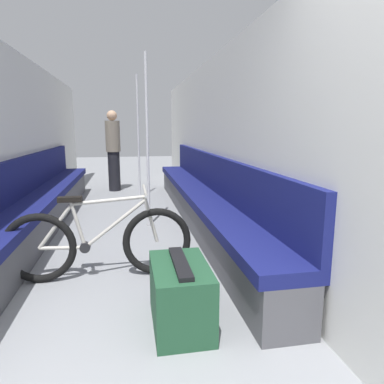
# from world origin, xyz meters

# --- Properties ---
(wall_left) EXTENTS (0.10, 9.95, 2.30)m
(wall_left) POSITION_xyz_m (-1.32, 3.38, 1.15)
(wall_left) COLOR silver
(wall_left) RESTS_ON ground
(wall_right) EXTENTS (0.10, 9.95, 2.30)m
(wall_right) POSITION_xyz_m (1.32, 3.38, 1.15)
(wall_right) COLOR silver
(wall_right) RESTS_ON ground
(bench_seat_row_left) EXTENTS (0.46, 5.73, 0.96)m
(bench_seat_row_left) POSITION_xyz_m (-1.07, 3.51, 0.32)
(bench_seat_row_left) COLOR #4C4C51
(bench_seat_row_left) RESTS_ON ground
(bench_seat_row_right) EXTENTS (0.46, 5.73, 0.96)m
(bench_seat_row_right) POSITION_xyz_m (1.07, 3.51, 0.32)
(bench_seat_row_right) COLOR #4C4C51
(bench_seat_row_right) RESTS_ON ground
(bicycle) EXTENTS (1.63, 0.46, 0.80)m
(bicycle) POSITION_xyz_m (-0.18, 1.87, 0.33)
(bicycle) COLOR black
(bicycle) RESTS_ON ground
(grab_pole_near) EXTENTS (0.08, 0.08, 2.28)m
(grab_pole_near) POSITION_xyz_m (0.34, 3.50, 1.11)
(grab_pole_near) COLOR gray
(grab_pole_near) RESTS_ON ground
(grab_pole_far) EXTENTS (0.08, 0.08, 2.28)m
(grab_pole_far) POSITION_xyz_m (0.28, 5.42, 1.11)
(grab_pole_far) COLOR gray
(grab_pole_far) RESTS_ON ground
(passenger_standing) EXTENTS (0.30, 0.30, 1.68)m
(passenger_standing) POSITION_xyz_m (-0.22, 6.28, 0.87)
(passenger_standing) COLOR black
(passenger_standing) RESTS_ON ground
(luggage_bag) EXTENTS (0.37, 0.63, 0.46)m
(luggage_bag) POSITION_xyz_m (0.41, 1.01, 0.22)
(luggage_bag) COLOR #1E472D
(luggage_bag) RESTS_ON ground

